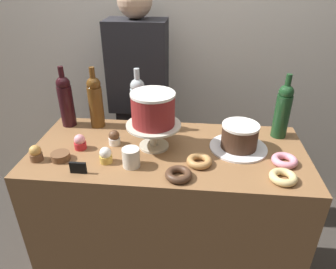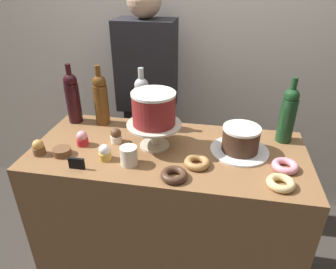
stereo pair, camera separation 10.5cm
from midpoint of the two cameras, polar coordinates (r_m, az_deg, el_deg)
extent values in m
cube|color=silver|center=(2.14, 0.93, 18.90)|extent=(6.00, 0.05, 2.60)
cube|color=brown|center=(1.74, -1.79, -15.60)|extent=(1.30, 0.58, 0.90)
cylinder|color=beige|center=(1.48, -4.64, -2.10)|extent=(0.14, 0.14, 0.01)
cylinder|color=beige|center=(1.45, -4.72, -0.19)|extent=(0.04, 0.04, 0.10)
cylinder|color=beige|center=(1.43, -4.81, 1.76)|extent=(0.26, 0.26, 0.01)
cylinder|color=maroon|center=(1.39, -4.93, 4.51)|extent=(0.20, 0.20, 0.14)
cylinder|color=white|center=(1.36, -5.07, 7.43)|extent=(0.20, 0.20, 0.01)
cylinder|color=white|center=(1.49, 10.94, -2.43)|extent=(0.27, 0.27, 0.01)
cylinder|color=#3D2619|center=(1.46, 11.14, -0.48)|extent=(0.17, 0.17, 0.11)
cylinder|color=white|center=(1.43, 11.36, 1.57)|extent=(0.17, 0.17, 0.01)
cylinder|color=#193D1E|center=(1.61, 18.59, 3.19)|extent=(0.08, 0.08, 0.22)
sphere|color=#193D1E|center=(1.56, 19.31, 7.40)|extent=(0.07, 0.07, 0.07)
cylinder|color=#193D1E|center=(1.54, 19.62, 9.15)|extent=(0.03, 0.03, 0.08)
cylinder|color=#5B3814|center=(1.68, -14.94, 4.91)|extent=(0.08, 0.08, 0.22)
sphere|color=#5B3814|center=(1.64, -15.49, 8.98)|extent=(0.07, 0.07, 0.07)
cylinder|color=#5B3814|center=(1.62, -15.73, 10.66)|extent=(0.03, 0.03, 0.08)
cylinder|color=black|center=(1.74, -19.93, 4.94)|extent=(0.08, 0.08, 0.22)
sphere|color=black|center=(1.70, -20.64, 8.86)|extent=(0.07, 0.07, 0.07)
cylinder|color=black|center=(1.68, -20.94, 10.48)|extent=(0.03, 0.03, 0.08)
cylinder|color=#B2BCC1|center=(1.62, -7.36, 4.68)|extent=(0.08, 0.08, 0.22)
sphere|color=#B2BCC1|center=(1.57, -7.65, 8.92)|extent=(0.07, 0.07, 0.07)
cylinder|color=#B2BCC1|center=(1.55, -7.77, 10.69)|extent=(0.03, 0.03, 0.08)
cylinder|color=red|center=(1.53, -17.85, -1.98)|extent=(0.06, 0.06, 0.03)
sphere|color=pink|center=(1.51, -18.02, -0.96)|extent=(0.05, 0.05, 0.05)
cylinder|color=brown|center=(1.51, -25.07, -3.81)|extent=(0.06, 0.06, 0.03)
sphere|color=#CC9347|center=(1.50, -25.31, -2.80)|extent=(0.05, 0.05, 0.05)
cylinder|color=white|center=(1.52, -11.84, -1.22)|extent=(0.06, 0.06, 0.03)
sphere|color=brown|center=(1.51, -11.95, -0.19)|extent=(0.05, 0.05, 0.05)
cylinder|color=gold|center=(1.39, -13.56, -4.46)|extent=(0.06, 0.06, 0.03)
sphere|color=white|center=(1.38, -13.70, -3.36)|extent=(0.05, 0.05, 0.05)
torus|color=#E0C17F|center=(1.31, 18.46, -7.58)|extent=(0.11, 0.11, 0.03)
torus|color=#B27F47|center=(1.35, 3.61, -5.00)|extent=(0.11, 0.11, 0.03)
torus|color=#472D1E|center=(1.26, -0.41, -7.49)|extent=(0.11, 0.11, 0.03)
torus|color=pink|center=(1.42, 18.86, -4.62)|extent=(0.11, 0.11, 0.03)
cylinder|color=brown|center=(1.48, -21.19, -4.20)|extent=(0.08, 0.08, 0.01)
cylinder|color=brown|center=(1.47, -21.26, -3.84)|extent=(0.08, 0.08, 0.01)
cylinder|color=brown|center=(1.47, -21.34, -3.47)|extent=(0.08, 0.08, 0.01)
cube|color=black|center=(1.35, -18.52, -5.94)|extent=(0.07, 0.01, 0.05)
cylinder|color=silver|center=(1.33, -9.12, -4.29)|extent=(0.08, 0.08, 0.08)
cube|color=black|center=(2.24, -6.10, -4.99)|extent=(0.28, 0.18, 0.85)
cube|color=#232328|center=(1.95, -7.18, 12.43)|extent=(0.36, 0.22, 0.55)
sphere|color=tan|center=(1.88, -7.93, 23.47)|extent=(0.20, 0.20, 0.20)
camera|label=1|loc=(0.05, -92.12, -1.16)|focal=32.84mm
camera|label=2|loc=(0.05, 87.88, 1.16)|focal=32.84mm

